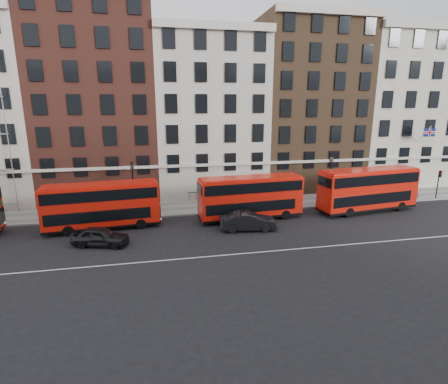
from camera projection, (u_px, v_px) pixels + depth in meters
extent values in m
plane|color=black|center=(246.00, 243.00, 28.02)|extent=(120.00, 120.00, 0.00)
cube|color=slate|center=(221.00, 206.00, 37.97)|extent=(80.00, 5.00, 0.15)
cube|color=gray|center=(225.00, 212.00, 35.60)|extent=(80.00, 0.30, 0.16)
cube|color=white|center=(252.00, 253.00, 26.12)|extent=(70.00, 0.12, 0.01)
cube|color=brown|center=(98.00, 102.00, 39.92)|extent=(12.80, 10.00, 22.00)
cube|color=#B3AC9E|center=(209.00, 115.00, 42.78)|extent=(12.80, 10.00, 19.00)
cube|color=beige|center=(216.00, 25.00, 35.56)|extent=(12.80, 0.50, 0.80)
cube|color=brown|center=(307.00, 106.00, 45.02)|extent=(12.80, 10.00, 21.00)
cube|color=beige|center=(333.00, 10.00, 37.55)|extent=(12.80, 0.50, 0.80)
cube|color=#B5B09C|center=(394.00, 110.00, 47.63)|extent=(12.80, 10.00, 20.00)
cube|color=beige|center=(434.00, 25.00, 40.28)|extent=(12.80, 0.50, 0.80)
cube|color=black|center=(0.00, 217.00, 29.49)|extent=(0.22, 2.16, 1.28)
cube|color=red|center=(102.00, 205.00, 30.63)|extent=(9.95, 3.26, 3.68)
cube|color=black|center=(104.00, 224.00, 31.06)|extent=(9.95, 3.30, 0.22)
cube|color=black|center=(99.00, 213.00, 30.71)|extent=(8.84, 3.23, 0.98)
cube|color=black|center=(101.00, 193.00, 30.35)|extent=(9.59, 3.30, 0.93)
cube|color=red|center=(100.00, 185.00, 30.17)|extent=(9.65, 3.05, 0.17)
cube|color=black|center=(159.00, 208.00, 32.22)|extent=(0.27, 2.04, 1.21)
cube|color=black|center=(158.00, 198.00, 31.97)|extent=(0.25, 1.77, 0.39)
cylinder|color=black|center=(141.00, 224.00, 30.99)|extent=(0.95, 0.35, 0.93)
cylinder|color=black|center=(139.00, 217.00, 32.92)|extent=(0.95, 0.35, 0.93)
cylinder|color=black|center=(68.00, 231.00, 29.29)|extent=(0.95, 0.35, 0.93)
cylinder|color=black|center=(71.00, 223.00, 31.22)|extent=(0.95, 0.35, 0.93)
cube|color=red|center=(251.00, 197.00, 33.26)|extent=(10.04, 3.12, 3.72)
cube|color=black|center=(250.00, 215.00, 33.69)|extent=(10.04, 3.16, 0.23)
cube|color=black|center=(248.00, 204.00, 33.34)|extent=(8.92, 3.11, 0.99)
cube|color=black|center=(251.00, 185.00, 32.97)|extent=(9.67, 3.16, 0.94)
cube|color=red|center=(251.00, 178.00, 32.79)|extent=(9.74, 2.91, 0.17)
cube|color=black|center=(297.00, 201.00, 34.77)|extent=(0.24, 2.07, 1.22)
cube|color=black|center=(298.00, 191.00, 34.52)|extent=(0.21, 1.79, 0.40)
cylinder|color=black|center=(285.00, 215.00, 33.55)|extent=(0.96, 0.34, 0.94)
cylinder|color=black|center=(276.00, 209.00, 35.52)|extent=(0.96, 0.34, 0.94)
cylinder|color=black|center=(225.00, 220.00, 31.94)|extent=(0.96, 0.34, 0.94)
cylinder|color=black|center=(219.00, 214.00, 33.91)|extent=(0.96, 0.34, 0.94)
cube|color=red|center=(368.00, 189.00, 35.64)|extent=(10.80, 3.86, 3.97)
cube|color=black|center=(366.00, 207.00, 36.10)|extent=(10.80, 3.90, 0.24)
cube|color=black|center=(365.00, 196.00, 35.71)|extent=(9.61, 3.78, 1.06)
cube|color=black|center=(369.00, 178.00, 35.33)|extent=(10.41, 3.89, 1.01)
cube|color=red|center=(370.00, 170.00, 35.14)|extent=(10.47, 3.62, 0.18)
cube|color=black|center=(408.00, 193.00, 37.51)|extent=(0.37, 2.21, 1.31)
cube|color=black|center=(409.00, 183.00, 37.24)|extent=(0.33, 1.91, 0.42)
cylinder|color=black|center=(401.00, 206.00, 36.13)|extent=(1.03, 0.41, 1.01)
cylinder|color=black|center=(385.00, 201.00, 38.20)|extent=(1.03, 0.41, 1.01)
cylinder|color=black|center=(349.00, 213.00, 34.10)|extent=(1.03, 0.41, 1.01)
cylinder|color=black|center=(335.00, 206.00, 36.17)|extent=(1.03, 0.41, 1.01)
imported|color=black|center=(100.00, 236.00, 27.32)|extent=(4.68, 2.86, 1.49)
imported|color=black|center=(248.00, 221.00, 30.67)|extent=(5.09, 2.28, 1.62)
cylinder|color=black|center=(134.00, 192.00, 34.24)|extent=(0.14, 0.14, 4.60)
cylinder|color=black|center=(135.00, 211.00, 34.73)|extent=(0.32, 0.32, 0.60)
cube|color=#262626|center=(132.00, 166.00, 33.61)|extent=(0.32, 0.32, 0.55)
cone|color=black|center=(132.00, 162.00, 33.52)|extent=(0.44, 0.44, 0.25)
cylinder|color=black|center=(330.00, 182.00, 38.48)|extent=(0.14, 0.14, 4.60)
cylinder|color=black|center=(328.00, 199.00, 38.97)|extent=(0.32, 0.32, 0.60)
cube|color=#262626|center=(331.00, 159.00, 37.85)|extent=(0.32, 0.32, 0.55)
cone|color=black|center=(332.00, 156.00, 37.77)|extent=(0.44, 0.44, 0.25)
cylinder|color=black|center=(437.00, 187.00, 40.32)|extent=(0.12, 0.12, 2.60)
cube|color=black|center=(440.00, 174.00, 39.79)|extent=(0.25, 0.30, 0.75)
sphere|color=red|center=(442.00, 172.00, 39.57)|extent=(0.14, 0.14, 0.14)
sphere|color=#0C9919|center=(441.00, 176.00, 39.68)|extent=(0.14, 0.14, 0.14)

